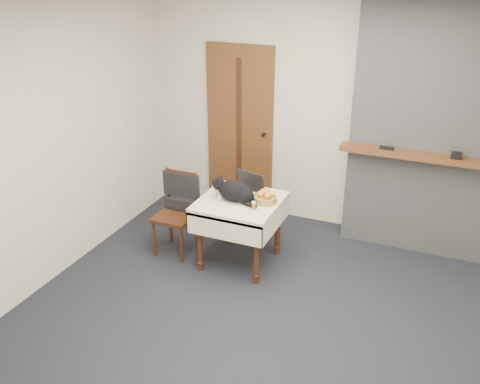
% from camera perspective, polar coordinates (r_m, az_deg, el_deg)
% --- Properties ---
extents(ground, '(4.50, 4.50, 0.00)m').
position_cam_1_polar(ground, '(4.78, 4.01, -13.56)').
color(ground, black).
rests_on(ground, ground).
extents(room_shell, '(4.52, 4.01, 2.61)m').
position_cam_1_polar(room_shell, '(4.38, 6.73, 8.69)').
color(room_shell, beige).
rests_on(room_shell, ground).
extents(door, '(0.82, 0.10, 2.00)m').
position_cam_1_polar(door, '(6.35, -0.02, 6.61)').
color(door, brown).
rests_on(door, ground).
extents(chimney, '(1.62, 0.48, 2.60)m').
position_cam_1_polar(chimney, '(5.68, 19.42, 6.21)').
color(chimney, gray).
rests_on(chimney, ground).
extents(side_table, '(0.78, 0.78, 0.70)m').
position_cam_1_polar(side_table, '(5.29, -0.02, -1.97)').
color(side_table, '#3B2210').
rests_on(side_table, ground).
extents(laptop, '(0.38, 0.35, 0.24)m').
position_cam_1_polar(laptop, '(5.31, 0.65, 0.16)').
color(laptop, '#B7B7BC').
rests_on(laptop, side_table).
extents(cat, '(0.50, 0.21, 0.24)m').
position_cam_1_polar(cat, '(5.18, -0.52, 0.08)').
color(cat, black).
rests_on(cat, side_table).
extents(cream_jar, '(0.06, 0.06, 0.07)m').
position_cam_1_polar(cream_jar, '(5.35, -2.52, 0.03)').
color(cream_jar, white).
rests_on(cream_jar, side_table).
extents(pill_bottle, '(0.04, 0.04, 0.08)m').
position_cam_1_polar(pill_bottle, '(5.04, 1.47, -1.45)').
color(pill_bottle, '#A24D13').
rests_on(pill_bottle, side_table).
extents(fruit_basket, '(0.22, 0.22, 0.13)m').
position_cam_1_polar(fruit_basket, '(5.18, 2.76, -0.59)').
color(fruit_basket, olive).
rests_on(fruit_basket, side_table).
extents(desk_clutter, '(0.12, 0.11, 0.01)m').
position_cam_1_polar(desk_clutter, '(5.20, 1.97, -1.03)').
color(desk_clutter, black).
rests_on(desk_clutter, side_table).
extents(chair, '(0.41, 0.40, 0.87)m').
position_cam_1_polar(chair, '(5.59, -6.56, -0.95)').
color(chair, '#3B2210').
rests_on(chair, ground).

